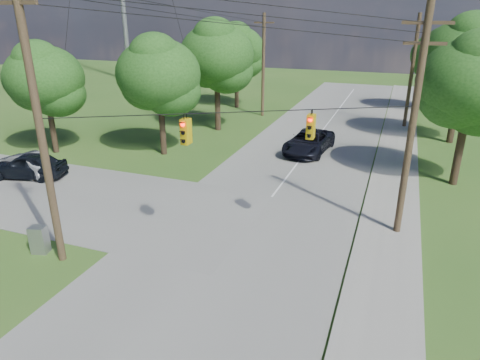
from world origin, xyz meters
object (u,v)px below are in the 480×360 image
at_px(pole_north_e, 412,71).
at_px(car_cross_silver, 26,163).
at_px(control_cabinet, 39,240).
at_px(pole_sw, 38,118).
at_px(pole_north_w, 263,65).
at_px(car_cross_dark, 28,165).
at_px(pole_ne, 413,123).
at_px(car_main_north, 309,142).

relative_size(pole_north_e, car_cross_silver, 2.24).
relative_size(pole_north_e, control_cabinet, 7.90).
bearing_deg(control_cabinet, car_cross_silver, 123.62).
distance_m(pole_sw, pole_north_w, 29.62).
xyz_separation_m(pole_north_w, car_cross_dark, (-8.61, -22.48, -4.28)).
relative_size(pole_sw, car_cross_silver, 2.69).
bearing_deg(pole_sw, pole_ne, 29.38).
xyz_separation_m(car_main_north, control_cabinet, (-8.07, -18.64, -0.22)).
xyz_separation_m(pole_sw, pole_ne, (13.50, 7.60, -0.76)).
bearing_deg(car_cross_dark, pole_sw, 37.69).
distance_m(pole_north_w, car_cross_silver, 24.29).
relative_size(car_cross_dark, car_cross_silver, 1.08).
xyz_separation_m(pole_north_e, pole_north_w, (-13.90, 0.00, 0.00)).
bearing_deg(pole_north_e, pole_sw, -114.52).
distance_m(car_cross_dark, car_main_north, 19.62).
xyz_separation_m(pole_sw, car_cross_silver, (-9.60, 7.55, -5.46)).
bearing_deg(car_cross_dark, pole_ne, 77.21).
bearing_deg(pole_ne, car_cross_silver, -179.87).
xyz_separation_m(pole_north_e, car_cross_silver, (-23.10, -22.05, -4.36)).
relative_size(pole_sw, control_cabinet, 9.49).
bearing_deg(pole_north_e, control_cabinet, -116.64).
bearing_deg(control_cabinet, pole_north_w, 73.68).
relative_size(pole_north_e, car_main_north, 1.68).
relative_size(pole_ne, car_cross_dark, 2.18).
xyz_separation_m(pole_ne, car_cross_silver, (-23.10, -0.05, -4.70)).
height_order(pole_north_e, car_main_north, pole_north_e).
relative_size(pole_north_w, control_cabinet, 7.90).
bearing_deg(pole_ne, control_cabinet, -153.17).
bearing_deg(car_main_north, pole_ne, -53.30).
xyz_separation_m(pole_north_e, car_cross_dark, (-22.51, -22.48, -4.28)).
height_order(pole_sw, pole_north_w, pole_sw).
height_order(pole_sw, pole_ne, pole_sw).
bearing_deg(car_main_north, pole_north_w, 129.16).
height_order(pole_sw, car_main_north, pole_sw).
relative_size(car_cross_silver, car_main_north, 0.75).
xyz_separation_m(pole_ne, car_cross_dark, (-22.51, -0.48, -4.61)).
relative_size(pole_north_w, car_main_north, 1.68).
bearing_deg(pole_north_w, car_cross_silver, -112.65).
distance_m(pole_ne, pole_north_w, 26.03).
xyz_separation_m(pole_north_e, car_main_north, (-6.72, -10.84, -4.27)).
distance_m(pole_north_e, car_cross_silver, 32.23).
xyz_separation_m(pole_sw, pole_north_w, (-0.40, 29.60, -1.10)).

